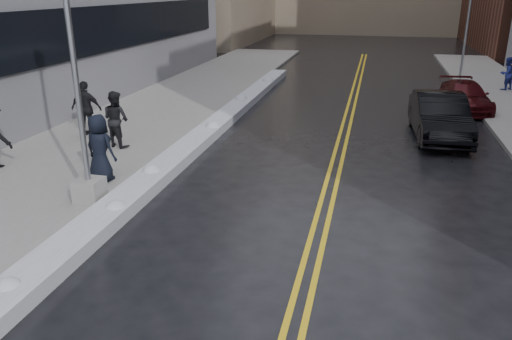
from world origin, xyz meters
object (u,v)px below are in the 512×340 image
Objects in this scene: traffic_signal at (468,21)px; car_maroon at (465,96)px; lamppost at (80,109)px; pedestrian_east at (507,74)px; pedestrian_b at (116,119)px; pedestrian_d at (87,109)px; car_black at (439,116)px; pedestrian_c at (100,148)px.

traffic_signal reaches higher than car_maroon.
car_maroon is (10.80, 13.49, -1.90)m from lamppost.
pedestrian_east is at bearing 55.14° from car_maroon.
pedestrian_b is at bearing -149.30° from car_maroon.
car_maroon is at bearing -96.70° from traffic_signal.
pedestrian_d reaches higher than car_black.
pedestrian_d is (-2.80, 3.99, 0.04)m from pedestrian_c.
lamppost reaches higher than pedestrian_east.
pedestrian_east is at bearing 63.02° from car_black.
traffic_signal is at bearing -107.51° from pedestrian_c.
lamppost is 2.07m from pedestrian_c.
pedestrian_b is 11.53m from car_black.
pedestrian_d is at bearing -155.57° from car_maroon.
car_black is 1.13× the size of car_maroon.
pedestrian_east is at bearing -118.30° from pedestrian_b.
pedestrian_east is (16.74, 12.86, -0.14)m from pedestrian_d.
lamppost is 4.03× the size of pedestrian_c.
pedestrian_c is 16.51m from car_maroon.
car_maroon is at bearing -151.96° from pedestrian_d.
lamppost is at bearing 17.68° from pedestrian_east.
car_black is at bearing 42.98° from lamppost.
pedestrian_d is (-3.25, 5.41, -1.39)m from lamppost.
pedestrian_b is at bearing 6.67° from pedestrian_east.
pedestrian_east is (15.07, 13.83, -0.10)m from pedestrian_b.
traffic_signal is at bearing -101.50° from pedestrian_east.
car_black is (12.44, 3.15, -0.33)m from pedestrian_d.
lamppost is 12.67m from car_black.
pedestrian_b is at bearing -127.30° from traffic_signal.
car_maroon is (-1.00, -8.51, -2.77)m from traffic_signal.
traffic_signal is at bearing -108.15° from pedestrian_b.
pedestrian_east is 10.62m from car_black.
traffic_signal reaches higher than pedestrian_c.
pedestrian_d is at bearing -132.21° from traffic_signal.
car_black is at bearing -101.01° from traffic_signal.
lamppost reaches higher than car_black.
pedestrian_d is 12.84m from car_black.
pedestrian_c is 21.88m from pedestrian_east.
traffic_signal reaches higher than car_black.
pedestrian_b reaches higher than pedestrian_c.
pedestrian_b is 0.44× the size of car_maroon.
pedestrian_east reaches higher than car_black.
car_maroon is at bearing 51.32° from lamppost.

